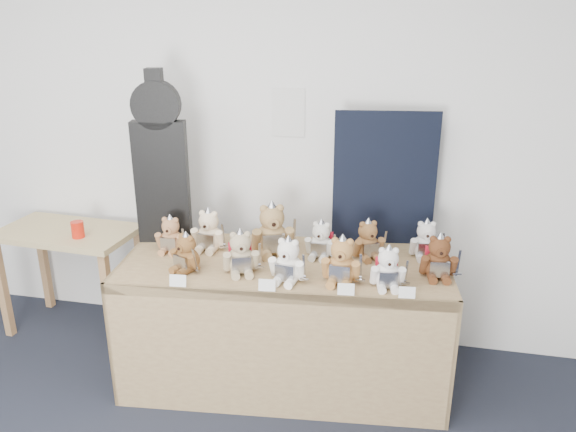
% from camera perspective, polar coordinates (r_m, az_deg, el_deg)
% --- Properties ---
extents(room_shell, '(6.00, 6.00, 6.00)m').
position_cam_1_polar(room_shell, '(3.54, 0.01, 10.46)').
color(room_shell, silver).
rests_on(room_shell, floor).
extents(display_table, '(1.92, 0.96, 0.77)m').
position_cam_1_polar(display_table, '(3.21, -0.52, -7.89)').
color(display_table, olive).
rests_on(display_table, floor).
extents(side_table, '(0.93, 0.56, 0.75)m').
position_cam_1_polar(side_table, '(4.06, -21.37, -2.96)').
color(side_table, '#9D8654').
rests_on(side_table, floor).
extents(guitar_case, '(0.33, 0.16, 1.04)m').
position_cam_1_polar(guitar_case, '(3.43, -12.83, 5.55)').
color(guitar_case, black).
rests_on(guitar_case, display_table).
extents(navy_board, '(0.60, 0.10, 0.81)m').
position_cam_1_polar(navy_board, '(3.38, 9.77, 3.70)').
color(navy_board, black).
rests_on(navy_board, display_table).
extents(red_cup, '(0.08, 0.08, 0.11)m').
position_cam_1_polar(red_cup, '(3.83, -20.58, -1.30)').
color(red_cup, red).
rests_on(red_cup, side_table).
extents(teddy_front_far_left, '(0.19, 0.19, 0.24)m').
position_cam_1_polar(teddy_front_far_left, '(3.11, -10.30, -3.83)').
color(teddy_front_far_left, brown).
rests_on(teddy_front_far_left, display_table).
extents(teddy_front_left, '(0.23, 0.21, 0.27)m').
position_cam_1_polar(teddy_front_left, '(3.04, -4.81, -3.89)').
color(teddy_front_left, tan).
rests_on(teddy_front_left, display_table).
extents(teddy_front_centre, '(0.22, 0.19, 0.27)m').
position_cam_1_polar(teddy_front_centre, '(2.94, -0.00, -4.69)').
color(teddy_front_centre, white).
rests_on(teddy_front_centre, display_table).
extents(teddy_front_right, '(0.23, 0.19, 0.28)m').
position_cam_1_polar(teddy_front_right, '(2.94, 5.47, -4.71)').
color(teddy_front_right, '#A7733F').
rests_on(teddy_front_right, display_table).
extents(teddy_front_far_right, '(0.21, 0.18, 0.25)m').
position_cam_1_polar(teddy_front_far_right, '(2.93, 10.11, -5.34)').
color(teddy_front_far_right, silver).
rests_on(teddy_front_far_right, display_table).
extents(teddy_front_end, '(0.22, 0.19, 0.27)m').
position_cam_1_polar(teddy_front_end, '(3.09, 15.06, -4.21)').
color(teddy_front_end, '#58331E').
rests_on(teddy_front_end, display_table).
extents(teddy_back_left, '(0.23, 0.18, 0.28)m').
position_cam_1_polar(teddy_back_left, '(3.36, -8.05, -1.61)').
color(teddy_back_left, beige).
rests_on(teddy_back_left, display_table).
extents(teddy_back_centre_left, '(0.28, 0.27, 0.34)m').
position_cam_1_polar(teddy_back_centre_left, '(3.26, -1.60, -1.58)').
color(teddy_back_centre_left, '#9F7E4F').
rests_on(teddy_back_centre_left, display_table).
extents(teddy_back_centre_right, '(0.20, 0.17, 0.24)m').
position_cam_1_polar(teddy_back_centre_right, '(3.23, 3.36, -2.57)').
color(teddy_back_centre_right, silver).
rests_on(teddy_back_centre_right, display_table).
extents(teddy_back_right, '(0.21, 0.20, 0.25)m').
position_cam_1_polar(teddy_back_right, '(3.25, 8.11, -2.55)').
color(teddy_back_right, olive).
rests_on(teddy_back_right, display_table).
extents(teddy_back_end, '(0.21, 0.17, 0.25)m').
position_cam_1_polar(teddy_back_end, '(3.32, 13.81, -2.49)').
color(teddy_back_end, silver).
rests_on(teddy_back_end, display_table).
extents(teddy_back_far_left, '(0.20, 0.16, 0.24)m').
position_cam_1_polar(teddy_back_far_left, '(3.38, -11.82, -1.98)').
color(teddy_back_far_left, '#AA774F').
rests_on(teddy_back_far_left, display_table).
extents(entry_card_a, '(0.09, 0.03, 0.06)m').
position_cam_1_polar(entry_card_a, '(2.96, -11.13, -6.47)').
color(entry_card_a, silver).
rests_on(entry_card_a, display_table).
extents(entry_card_b, '(0.09, 0.03, 0.06)m').
position_cam_1_polar(entry_card_b, '(2.87, -2.15, -7.04)').
color(entry_card_b, silver).
rests_on(entry_card_b, display_table).
extents(entry_card_c, '(0.09, 0.03, 0.06)m').
position_cam_1_polar(entry_card_c, '(2.84, 5.91, -7.42)').
color(entry_card_c, silver).
rests_on(entry_card_c, display_table).
extents(entry_card_d, '(0.08, 0.03, 0.06)m').
position_cam_1_polar(entry_card_d, '(2.86, 12.00, -7.62)').
color(entry_card_d, silver).
rests_on(entry_card_d, display_table).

